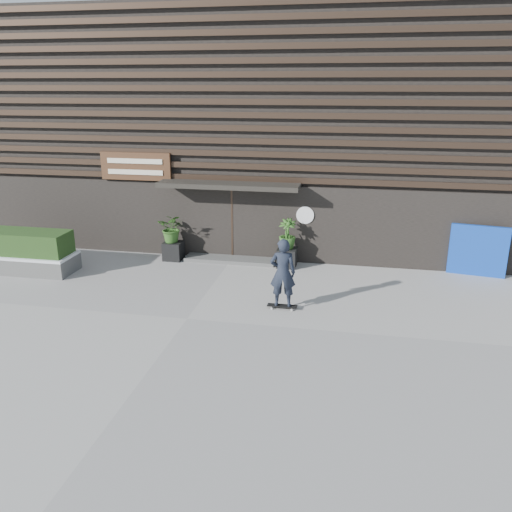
% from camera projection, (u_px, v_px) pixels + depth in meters
% --- Properties ---
extents(ground, '(80.00, 80.00, 0.00)m').
position_uv_depth(ground, '(187.00, 319.00, 13.06)').
color(ground, '#9F9C97').
rests_on(ground, ground).
extents(entrance_step, '(3.00, 0.80, 0.12)m').
position_uv_depth(entrance_step, '(231.00, 259.00, 17.34)').
color(entrance_step, '#4C4C49').
rests_on(entrance_step, ground).
extents(planter_pot_left, '(0.60, 0.60, 0.60)m').
position_uv_depth(planter_pot_left, '(173.00, 251.00, 17.42)').
color(planter_pot_left, black).
rests_on(planter_pot_left, ground).
extents(bamboo_left, '(0.86, 0.75, 0.96)m').
position_uv_depth(bamboo_left, '(172.00, 228.00, 17.18)').
color(bamboo_left, '#2D591E').
rests_on(bamboo_left, planter_pot_left).
extents(planter_pot_right, '(0.60, 0.60, 0.60)m').
position_uv_depth(planter_pot_right, '(287.00, 258.00, 16.73)').
color(planter_pot_right, black).
rests_on(planter_pot_right, ground).
extents(bamboo_right, '(0.54, 0.54, 0.96)m').
position_uv_depth(bamboo_right, '(287.00, 234.00, 16.49)').
color(bamboo_right, '#2D591E').
rests_on(bamboo_right, planter_pot_right).
extents(raised_bed, '(3.50, 1.20, 0.50)m').
position_uv_depth(raised_bed, '(21.00, 262.00, 16.42)').
color(raised_bed, '#4C4C49').
rests_on(raised_bed, ground).
extents(snow_layer, '(3.50, 1.20, 0.08)m').
position_uv_depth(snow_layer, '(19.00, 254.00, 16.33)').
color(snow_layer, white).
rests_on(snow_layer, raised_bed).
extents(hedge, '(3.30, 1.00, 0.70)m').
position_uv_depth(hedge, '(17.00, 242.00, 16.21)').
color(hedge, '#1E3914').
rests_on(hedge, snow_layer).
extents(blue_tarp, '(1.67, 0.38, 1.56)m').
position_uv_depth(blue_tarp, '(478.00, 251.00, 15.82)').
color(blue_tarp, '#0C339F').
rests_on(blue_tarp, ground).
extents(building, '(18.00, 11.00, 8.00)m').
position_uv_depth(building, '(260.00, 125.00, 21.11)').
color(building, black).
rests_on(building, ground).
extents(skateboarder, '(0.78, 0.49, 1.90)m').
position_uv_depth(skateboarder, '(283.00, 273.00, 13.35)').
color(skateboarder, black).
rests_on(skateboarder, ground).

